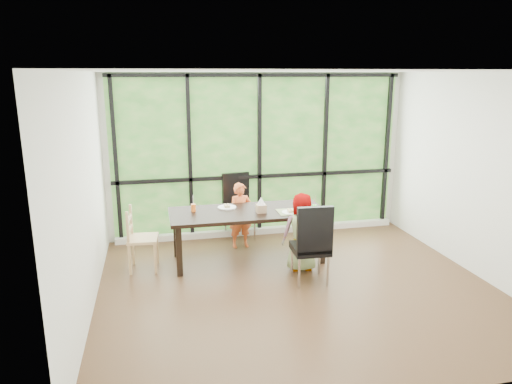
% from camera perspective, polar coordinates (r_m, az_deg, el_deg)
% --- Properties ---
extents(ground, '(5.00, 5.00, 0.00)m').
position_cam_1_polar(ground, '(6.20, 5.01, -11.43)').
color(ground, black).
rests_on(ground, ground).
extents(back_wall, '(5.00, 0.00, 5.00)m').
position_cam_1_polar(back_wall, '(7.88, 0.33, 4.49)').
color(back_wall, silver).
rests_on(back_wall, ground).
extents(foliage_backdrop, '(4.80, 0.02, 2.65)m').
position_cam_1_polar(foliage_backdrop, '(7.86, 0.36, 4.47)').
color(foliage_backdrop, '#1F4D1B').
rests_on(foliage_backdrop, back_wall).
extents(window_mullions, '(4.80, 0.06, 2.65)m').
position_cam_1_polar(window_mullions, '(7.82, 0.42, 4.42)').
color(window_mullions, black).
rests_on(window_mullions, back_wall).
extents(window_sill, '(4.80, 0.12, 0.10)m').
position_cam_1_polar(window_sill, '(8.11, 0.47, -4.72)').
color(window_sill, silver).
rests_on(window_sill, ground).
extents(dining_table, '(2.30, 1.09, 0.75)m').
position_cam_1_polar(dining_table, '(6.90, -0.99, -5.29)').
color(dining_table, black).
rests_on(dining_table, ground).
extents(chair_window_leather, '(0.53, 0.53, 1.08)m').
position_cam_1_polar(chair_window_leather, '(7.74, -1.99, -1.84)').
color(chair_window_leather, black).
rests_on(chair_window_leather, ground).
extents(chair_interior_leather, '(0.48, 0.48, 1.08)m').
position_cam_1_polar(chair_interior_leather, '(6.17, 6.60, -6.14)').
color(chair_interior_leather, black).
rests_on(chair_interior_leather, ground).
extents(chair_end_beech, '(0.44, 0.45, 0.90)m').
position_cam_1_polar(chair_end_beech, '(6.73, -13.55, -5.53)').
color(chair_end_beech, tan).
rests_on(chair_end_beech, ground).
extents(child_toddler, '(0.41, 0.29, 1.03)m').
position_cam_1_polar(child_toddler, '(7.37, -1.86, -2.84)').
color(child_toddler, '#D35929').
rests_on(child_toddler, ground).
extents(child_older, '(0.57, 0.41, 1.10)m').
position_cam_1_polar(child_older, '(6.53, 5.63, -4.88)').
color(child_older, gray).
rests_on(child_older, ground).
extents(placemat, '(0.46, 0.33, 0.01)m').
position_cam_1_polar(placemat, '(6.76, 4.58, -2.38)').
color(placemat, tan).
rests_on(placemat, dining_table).
extents(plate_far, '(0.27, 0.27, 0.02)m').
position_cam_1_polar(plate_far, '(6.94, -3.54, -1.87)').
color(plate_far, white).
rests_on(plate_far, dining_table).
extents(plate_near, '(0.26, 0.26, 0.02)m').
position_cam_1_polar(plate_near, '(6.70, 4.25, -2.48)').
color(plate_near, white).
rests_on(plate_near, dining_table).
extents(orange_cup, '(0.07, 0.07, 0.11)m').
position_cam_1_polar(orange_cup, '(6.80, -7.60, -1.91)').
color(orange_cup, orange).
rests_on(orange_cup, dining_table).
extents(green_cup, '(0.07, 0.07, 0.11)m').
position_cam_1_polar(green_cup, '(6.75, 7.12, -2.03)').
color(green_cup, green).
rests_on(green_cup, dining_table).
extents(tissue_box, '(0.14, 0.14, 0.12)m').
position_cam_1_polar(tissue_box, '(6.69, 0.63, -2.02)').
color(tissue_box, tan).
rests_on(tissue_box, dining_table).
extents(crepe_rolls_far, '(0.10, 0.12, 0.04)m').
position_cam_1_polar(crepe_rolls_far, '(6.93, -3.55, -1.66)').
color(crepe_rolls_far, tan).
rests_on(crepe_rolls_far, plate_far).
extents(crepe_rolls_near, '(0.10, 0.12, 0.04)m').
position_cam_1_polar(crepe_rolls_near, '(6.69, 4.25, -2.26)').
color(crepe_rolls_near, tan).
rests_on(crepe_rolls_near, plate_near).
extents(straw_white, '(0.01, 0.04, 0.20)m').
position_cam_1_polar(straw_white, '(6.77, -7.63, -1.14)').
color(straw_white, white).
rests_on(straw_white, orange_cup).
extents(straw_pink, '(0.01, 0.04, 0.20)m').
position_cam_1_polar(straw_pink, '(6.72, 7.14, -1.25)').
color(straw_pink, pink).
rests_on(straw_pink, green_cup).
extents(tissue, '(0.12, 0.12, 0.11)m').
position_cam_1_polar(tissue, '(6.66, 0.63, -1.08)').
color(tissue, white).
rests_on(tissue, tissue_box).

